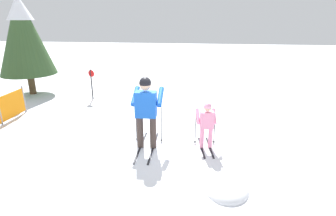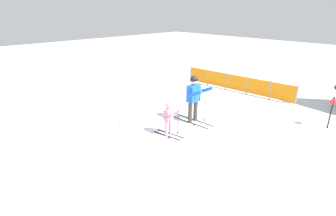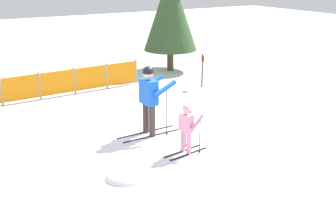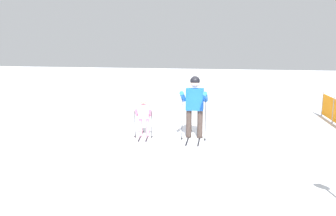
# 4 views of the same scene
# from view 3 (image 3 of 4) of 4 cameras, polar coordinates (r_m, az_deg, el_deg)

# --- Properties ---
(ground_plane) EXTENTS (60.00, 60.00, 0.00)m
(ground_plane) POSITION_cam_3_polar(r_m,az_deg,el_deg) (11.18, -1.09, -3.70)
(ground_plane) COLOR white
(skier_adult) EXTENTS (1.77, 0.80, 1.85)m
(skier_adult) POSITION_cam_3_polar(r_m,az_deg,el_deg) (10.90, -2.49, 1.94)
(skier_adult) COLOR black
(skier_adult) RESTS_ON ground_plane
(skier_child) EXTENTS (1.17, 0.57, 1.22)m
(skier_child) POSITION_cam_3_polar(r_m,az_deg,el_deg) (9.88, 2.54, -2.28)
(skier_child) COLOR black
(skier_child) RESTS_ON ground_plane
(safety_fence) EXTENTS (6.24, 0.36, 0.96)m
(safety_fence) POSITION_cam_3_polar(r_m,az_deg,el_deg) (14.94, -14.74, 3.34)
(safety_fence) COLOR gray
(safety_fence) RESTS_ON ground_plane
(conifer_far) EXTENTS (2.26, 2.26, 4.20)m
(conifer_far) POSITION_cam_3_polar(r_m,az_deg,el_deg) (17.97, 0.32, 13.27)
(conifer_far) COLOR #4C3823
(conifer_far) RESTS_ON ground_plane
(trail_marker) EXTENTS (0.09, 0.28, 1.24)m
(trail_marker) POSITION_cam_3_polar(r_m,az_deg,el_deg) (15.57, 4.69, 5.60)
(trail_marker) COLOR black
(trail_marker) RESTS_ON ground_plane
(snow_mound) EXTENTS (1.01, 0.85, 0.40)m
(snow_mound) POSITION_cam_3_polar(r_m,az_deg,el_deg) (9.08, -5.36, -9.26)
(snow_mound) COLOR white
(snow_mound) RESTS_ON ground_plane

